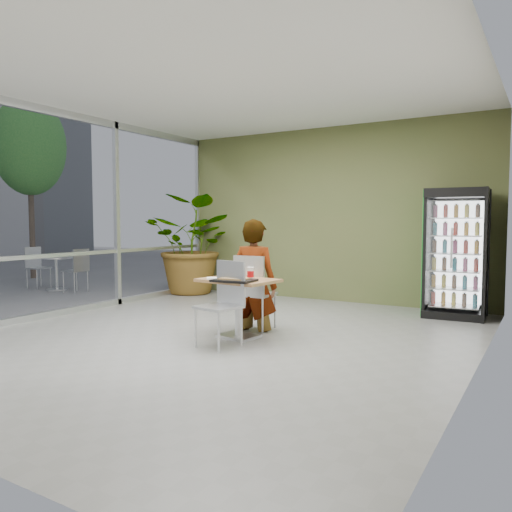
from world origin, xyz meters
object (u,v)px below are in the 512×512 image
Objects in this scene: chair_far at (253,287)px; beverage_fridge at (455,253)px; soda_cup at (250,273)px; cafeteria_tray at (234,280)px; seated_woman at (254,286)px; dining_table at (239,296)px; chair_near at (225,296)px; potted_plant at (194,245)px.

chair_far is 0.52× the size of beverage_fridge.
beverage_fridge is (1.95, 2.81, 0.16)m from soda_cup.
beverage_fridge reaches higher than soda_cup.
cafeteria_tray is at bearing 99.46° from chair_far.
dining_table is at bearing 93.50° from seated_woman.
soda_cup is at bearing 112.13° from seated_woman.
dining_table is 3.57m from beverage_fridge.
dining_table is at bearing -130.65° from beverage_fridge.
beverage_fridge reaches higher than cafeteria_tray.
beverage_fridge is (2.17, 2.41, 0.39)m from chair_far.
chair_near is (0.08, -0.42, 0.05)m from dining_table.
soda_cup is at bearing 114.52° from chair_far.
seated_woman reaches higher than soda_cup.
seated_woman is 0.90× the size of potted_plant.
dining_table is at bearing -169.04° from soda_cup.
beverage_fridge is (2.04, 3.26, 0.40)m from chair_near.
chair_near reaches higher than cafeteria_tray.
dining_table is 0.50m from seated_woman.
seated_woman is (-0.06, 0.49, 0.07)m from dining_table.
dining_table is at bearing 111.96° from cafeteria_tray.
chair_far reaches higher than dining_table.
potted_plant is at bearing 134.14° from cafeteria_tray.
beverage_fridge is (2.11, 2.84, 0.45)m from dining_table.
soda_cup is 4.13m from potted_plant.
chair_near is at bearing 95.18° from chair_far.
beverage_fridge reaches higher than chair_near.
seated_woman is 3.68m from potted_plant.
soda_cup is (0.08, 0.45, 0.24)m from chair_near.
chair_far is 6.61× the size of soda_cup.
beverage_fridge is (2.17, 2.36, 0.38)m from seated_woman.
chair_near is 0.50× the size of potted_plant.
beverage_fridge is at bearing -136.13° from seated_woman.
chair_near is 0.56× the size of seated_woman.
chair_far is 0.86m from chair_near.
chair_far is 1.02× the size of chair_near.
seated_woman is 0.78m from cafeteria_tray.
chair_far reaches higher than cafeteria_tray.
beverage_fridge is 5.00m from potted_plant.
dining_table is at bearing -44.34° from potted_plant.
potted_plant is at bearing -42.99° from seated_woman.
chair_near is 0.24m from cafeteria_tray.
cafeteria_tray is at bearing -126.90° from beverage_fridge.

